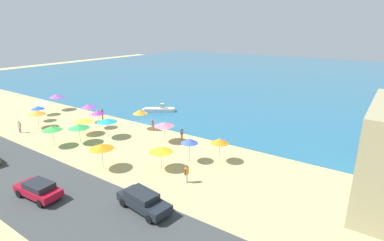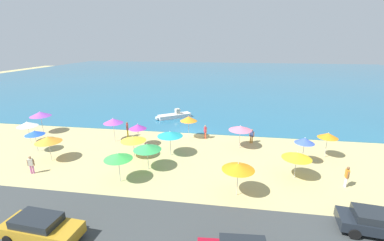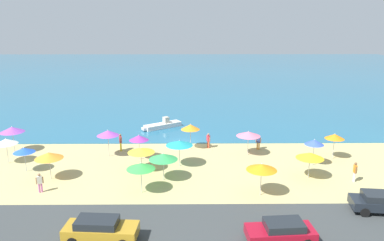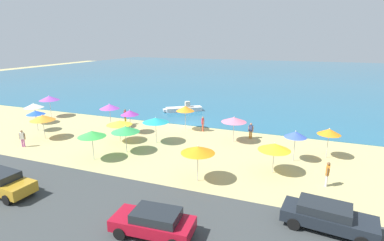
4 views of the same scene
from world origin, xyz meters
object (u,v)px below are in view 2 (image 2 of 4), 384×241
bather_4 (127,128)px  beach_umbrella_6 (138,127)px  bather_0 (31,164)px  beach_umbrella_4 (328,135)px  beach_umbrella_2 (170,134)px  beach_umbrella_10 (133,139)px  beach_umbrella_3 (113,121)px  skiff_nearshore (174,116)px  beach_umbrella_14 (48,139)px  parked_car_3 (380,223)px  beach_umbrella_0 (189,119)px  parked_car_1 (41,228)px  beach_umbrella_12 (27,124)px  beach_umbrella_13 (238,167)px  beach_umbrella_1 (297,155)px  beach_umbrella_11 (240,128)px  bather_2 (205,131)px  beach_umbrella_9 (147,147)px  beach_umbrella_7 (35,133)px  beach_umbrella_15 (118,156)px  beach_umbrella_5 (40,114)px  bather_1 (347,176)px  bather_3 (252,135)px  beach_umbrella_8 (305,141)px

bather_4 → beach_umbrella_6: bearing=-47.8°
bather_0 → beach_umbrella_4: bearing=15.6°
bather_0 → bather_4: size_ratio=0.87×
beach_umbrella_2 → beach_umbrella_10: beach_umbrella_2 is taller
beach_umbrella_3 → skiff_nearshore: 11.10m
beach_umbrella_2 → skiff_nearshore: beach_umbrella_2 is taller
beach_umbrella_14 → parked_car_3: 25.97m
beach_umbrella_0 → parked_car_1: 17.84m
beach_umbrella_6 → bather_4: (-2.23, 2.46, -1.16)m
beach_umbrella_12 → beach_umbrella_13: (22.51, -6.89, 0.17)m
beach_umbrella_1 → bather_4: 18.59m
beach_umbrella_11 → beach_umbrella_10: bearing=-159.4°
beach_umbrella_6 → bather_2: (6.82, 3.29, -1.30)m
beach_umbrella_14 → parked_car_1: 11.31m
beach_umbrella_9 → beach_umbrella_7: bearing=171.1°
beach_umbrella_15 → bather_2: beach_umbrella_15 is taller
beach_umbrella_6 → beach_umbrella_12: size_ratio=1.03×
beach_umbrella_3 → beach_umbrella_4: (21.89, -0.87, -0.14)m
beach_umbrella_7 → beach_umbrella_13: bearing=-13.6°
beach_umbrella_2 → beach_umbrella_5: 17.37m
beach_umbrella_4 → skiff_nearshore: bearing=148.1°
beach_umbrella_0 → beach_umbrella_3: size_ratio=1.00×
beach_umbrella_0 → beach_umbrella_2: 4.84m
beach_umbrella_3 → beach_umbrella_15: bearing=-62.6°
skiff_nearshore → beach_umbrella_10: bearing=-94.2°
beach_umbrella_14 → parked_car_1: (6.31, -9.30, -1.29)m
beach_umbrella_3 → parked_car_3: size_ratio=0.59×
beach_umbrella_11 → parked_car_1: size_ratio=0.55×
beach_umbrella_4 → beach_umbrella_11: beach_umbrella_4 is taller
beach_umbrella_13 → skiff_nearshore: beach_umbrella_13 is taller
bather_4 → beach_umbrella_0: bearing=4.4°
parked_car_1 → beach_umbrella_11: bearing=53.1°
beach_umbrella_11 → beach_umbrella_13: (-0.38, -8.85, 0.10)m
bather_1 → parked_car_1: 20.97m
beach_umbrella_3 → bather_1: beach_umbrella_3 is taller
beach_umbrella_13 → bather_3: size_ratio=1.65×
beach_umbrella_10 → beach_umbrella_12: (-12.79, 1.85, 0.25)m
beach_umbrella_1 → beach_umbrella_12: beach_umbrella_12 is taller
beach_umbrella_8 → bather_2: bearing=152.3°
bather_1 → parked_car_3: bather_1 is taller
bather_2 → skiff_nearshore: bearing=125.3°
beach_umbrella_4 → beach_umbrella_12: beach_umbrella_4 is taller
beach_umbrella_1 → bather_1: size_ratio=1.39×
beach_umbrella_12 → parked_car_3: 32.10m
parked_car_1 → parked_car_3: bearing=9.9°
beach_umbrella_8 → bather_3: 6.30m
beach_umbrella_13 → bather_4: 16.17m
beach_umbrella_11 → beach_umbrella_14: size_ratio=1.02×
beach_umbrella_12 → beach_umbrella_6: bearing=3.9°
beach_umbrella_9 → beach_umbrella_15: (-1.56, -2.39, 0.12)m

